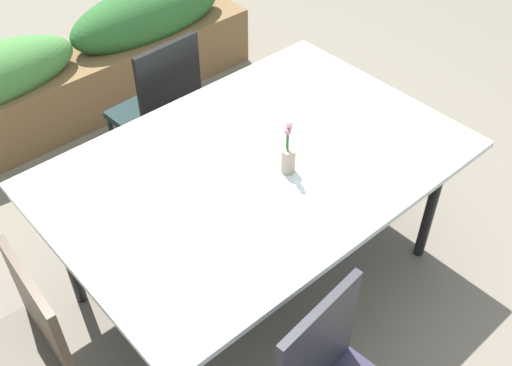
# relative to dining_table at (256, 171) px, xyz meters

# --- Properties ---
(ground_plane) EXTENTS (12.00, 12.00, 0.00)m
(ground_plane) POSITION_rel_dining_table_xyz_m (0.06, -0.08, -0.71)
(ground_plane) COLOR #756B5B
(dining_table) EXTENTS (1.76, 1.20, 0.76)m
(dining_table) POSITION_rel_dining_table_xyz_m (0.00, 0.00, 0.00)
(dining_table) COLOR silver
(dining_table) RESTS_ON ground
(chair_far_side) EXTENTS (0.42, 0.42, 0.95)m
(chair_far_side) POSITION_rel_dining_table_xyz_m (0.10, 0.88, -0.19)
(chair_far_side) COLOR black
(chair_far_side) RESTS_ON ground
(chair_end_left) EXTENTS (0.48, 0.48, 0.88)m
(chair_end_left) POSITION_rel_dining_table_xyz_m (-1.17, -0.00, -0.21)
(chair_end_left) COLOR brown
(chair_end_left) RESTS_ON ground
(flower_vase) EXTENTS (0.06, 0.06, 0.27)m
(flower_vase) POSITION_rel_dining_table_xyz_m (0.06, -0.13, 0.14)
(flower_vase) COLOR tan
(flower_vase) RESTS_ON dining_table
(planter_box) EXTENTS (2.56, 0.43, 0.73)m
(planter_box) POSITION_rel_dining_table_xyz_m (0.08, 1.82, -0.37)
(planter_box) COLOR brown
(planter_box) RESTS_ON ground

